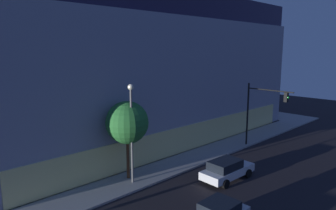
{
  "coord_description": "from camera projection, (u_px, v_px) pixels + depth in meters",
  "views": [
    {
      "loc": [
        -6.85,
        -11.12,
        10.04
      ],
      "look_at": [
        9.43,
        5.79,
        5.83
      ],
      "focal_mm": 32.85,
      "sensor_mm": 36.0,
      "label": 1
    }
  ],
  "objects": [
    {
      "name": "street_lamp_sidewalk",
      "position": [
        131.0,
        121.0,
        22.49
      ],
      "size": [
        0.44,
        0.44,
        7.48
      ],
      "color": "slate",
      "rests_on": "sidewalk_corner"
    },
    {
      "name": "car_white",
      "position": [
        227.0,
        169.0,
        24.0
      ],
      "size": [
        4.76,
        2.2,
        1.62
      ],
      "color": "silver",
      "rests_on": "ground"
    },
    {
      "name": "traffic_light_far_corner",
      "position": [
        261.0,
        106.0,
        30.89
      ],
      "size": [
        0.43,
        4.94,
        6.54
      ],
      "color": "black",
      "rests_on": "sidewalk_corner"
    },
    {
      "name": "sidewalk_tree",
      "position": [
        127.0,
        123.0,
        23.31
      ],
      "size": [
        3.28,
        3.28,
        6.1
      ],
      "color": "brown",
      "rests_on": "sidewalk_corner"
    },
    {
      "name": "modern_building",
      "position": [
        120.0,
        69.0,
        37.63
      ],
      "size": [
        38.4,
        23.45,
        15.73
      ],
      "color": "#4C4C51",
      "rests_on": "ground"
    }
  ]
}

